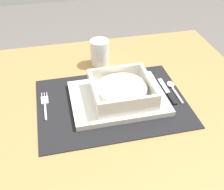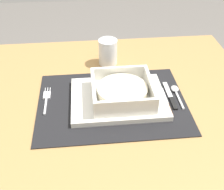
% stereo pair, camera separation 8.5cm
% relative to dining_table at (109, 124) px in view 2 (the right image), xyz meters
% --- Properties ---
extents(dining_table, '(0.96, 0.79, 0.75)m').
position_rel_dining_table_xyz_m(dining_table, '(0.00, 0.00, 0.00)').
color(dining_table, '#B2844C').
rests_on(dining_table, ground).
extents(placemat, '(0.44, 0.33, 0.00)m').
position_rel_dining_table_xyz_m(placemat, '(0.01, -0.02, 0.11)').
color(placemat, black).
rests_on(placemat, dining_table).
extents(serving_plate, '(0.28, 0.21, 0.02)m').
position_rel_dining_table_xyz_m(serving_plate, '(0.03, -0.01, 0.12)').
color(serving_plate, white).
rests_on(serving_plate, placemat).
extents(porridge_bowl, '(0.18, 0.18, 0.05)m').
position_rel_dining_table_xyz_m(porridge_bowl, '(0.04, -0.02, 0.14)').
color(porridge_bowl, white).
rests_on(porridge_bowl, serving_plate).
extents(fork, '(0.02, 0.13, 0.00)m').
position_rel_dining_table_xyz_m(fork, '(-0.19, 0.01, 0.11)').
color(fork, silver).
rests_on(fork, placemat).
extents(spoon, '(0.02, 0.11, 0.01)m').
position_rel_dining_table_xyz_m(spoon, '(0.21, 0.01, 0.11)').
color(spoon, silver).
rests_on(spoon, placemat).
extents(butter_knife, '(0.01, 0.14, 0.01)m').
position_rel_dining_table_xyz_m(butter_knife, '(0.19, -0.02, 0.11)').
color(butter_knife, black).
rests_on(butter_knife, placemat).
extents(bread_knife, '(0.01, 0.13, 0.01)m').
position_rel_dining_table_xyz_m(bread_knife, '(0.17, -0.05, 0.11)').
color(bread_knife, '#59331E').
rests_on(bread_knife, placemat).
extents(drinking_glass, '(0.07, 0.07, 0.09)m').
position_rel_dining_table_xyz_m(drinking_glass, '(0.02, 0.21, 0.14)').
color(drinking_glass, white).
rests_on(drinking_glass, dining_table).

